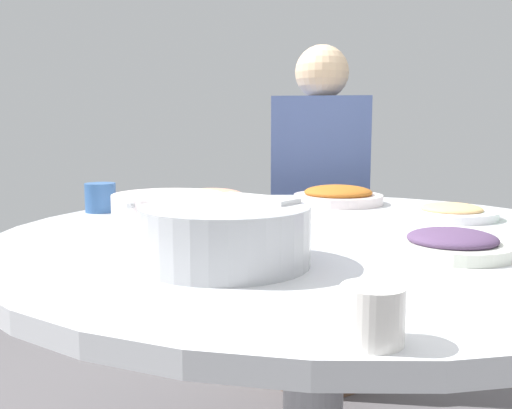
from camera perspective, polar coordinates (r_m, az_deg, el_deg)
round_dining_table at (r=1.21m, az=5.87°, el=-7.73°), size 1.30×1.30×0.72m
rice_bowl at (r=0.90m, az=-3.10°, el=-2.95°), size 0.27×0.27×0.10m
soup_bowl at (r=1.29m, az=-8.74°, el=-0.54°), size 0.25×0.25×0.07m
dish_eggplant at (r=1.03m, az=18.97°, el=-3.72°), size 0.21×0.21×0.04m
dish_noodles at (r=1.43m, az=18.92°, el=-0.72°), size 0.21×0.21×0.04m
dish_stirfry at (r=1.62m, az=8.19°, el=0.86°), size 0.25×0.25×0.05m
dish_shrimp at (r=1.60m, az=-4.50°, el=0.67°), size 0.25×0.25×0.04m
tea_cup_near at (r=1.51m, az=-15.26°, el=0.68°), size 0.08×0.08×0.07m
tea_cup_side at (r=0.60m, az=11.54°, el=-10.71°), size 0.07×0.07×0.06m
stool_for_diner_right at (r=2.19m, az=6.22°, el=-11.15°), size 0.37×0.37×0.46m
diner_right at (r=2.07m, az=6.45°, el=3.37°), size 0.47×0.47×0.76m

